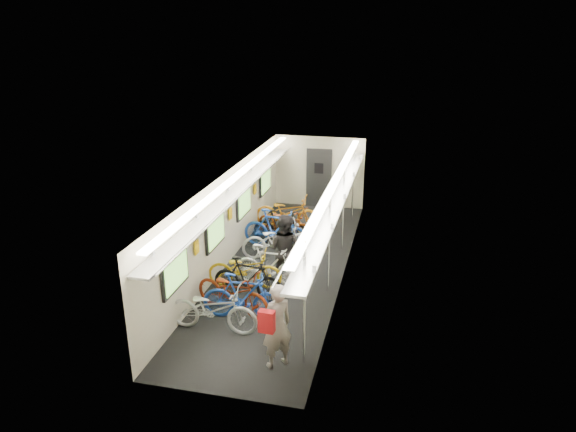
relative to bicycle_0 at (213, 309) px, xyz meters
The scene contains 15 objects.
train_car_shell 4.07m from the bicycle_0, 84.69° to the left, with size 10.00×10.00×10.00m.
bicycle_0 is the anchor object (origin of this frame).
bicycle_1 0.72m from the bicycle_0, 50.52° to the left, with size 0.49×1.73×1.04m, color #1C44AC.
bicycle_2 0.80m from the bicycle_0, 78.99° to the left, with size 0.65×1.85×0.97m, color maroon.
bicycle_3 1.41m from the bicycle_0, 77.47° to the left, with size 0.47×1.68×1.01m, color black.
bicycle_4 1.92m from the bicycle_0, 88.27° to the left, with size 0.61×1.75×0.92m, color gold.
bicycle_5 2.21m from the bicycle_0, 74.48° to the left, with size 0.48×1.71×1.03m, color white.
bicycle_6 3.78m from the bicycle_0, 84.36° to the left, with size 0.65×1.88×0.99m, color #B9B7BC.
bicycle_7 4.29m from the bicycle_0, 87.51° to the left, with size 0.53×1.87×1.12m, color #1D49AF.
bicycle_8 4.91m from the bicycle_0, 86.09° to the left, with size 0.68×1.94×1.02m, color maroon.
bicycle_9 4.72m from the bicycle_0, 87.13° to the left, with size 0.46×1.61×0.97m, color black.
bicycle_10 5.85m from the bicycle_0, 88.49° to the left, with size 0.69×1.97×1.04m, color orange.
passenger_near 1.75m from the bicycle_0, 28.19° to the right, with size 0.59×0.39×1.63m, color gray.
passenger_mid 2.58m from the bicycle_0, 69.68° to the left, with size 0.83×0.65×1.71m, color black.
backpack 2.24m from the bicycle_0, 43.60° to the right, with size 0.26×0.14×0.38m, color #B01117.
Camera 1 is at (2.75, -11.52, 5.69)m, focal length 32.00 mm.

